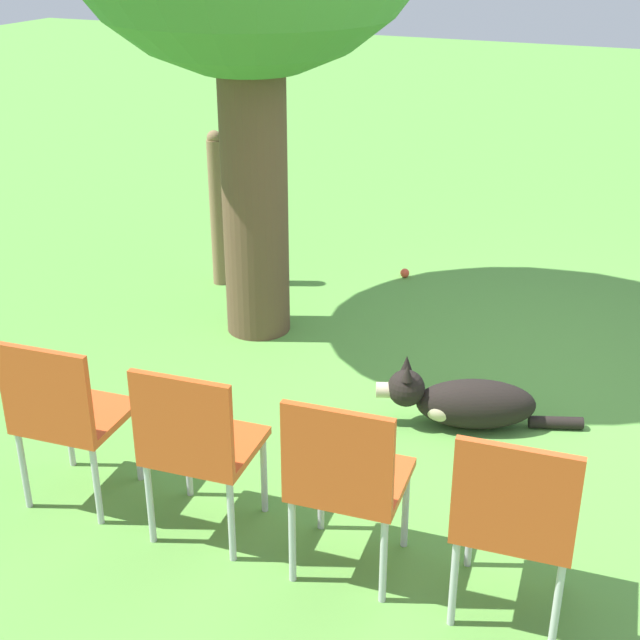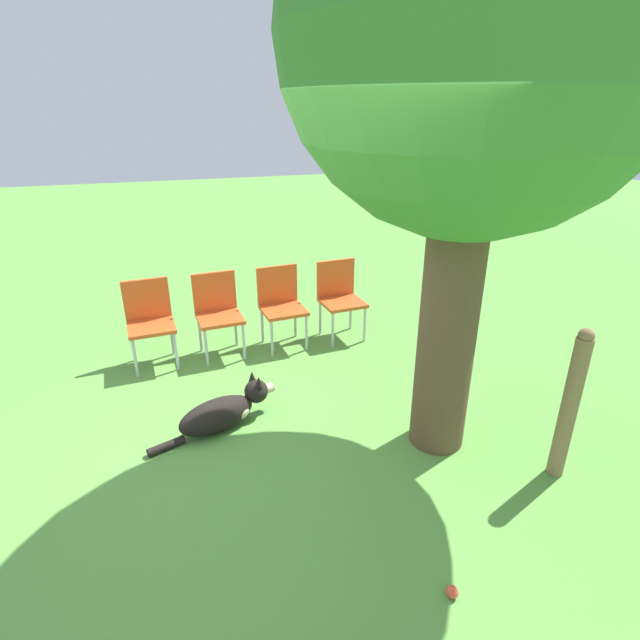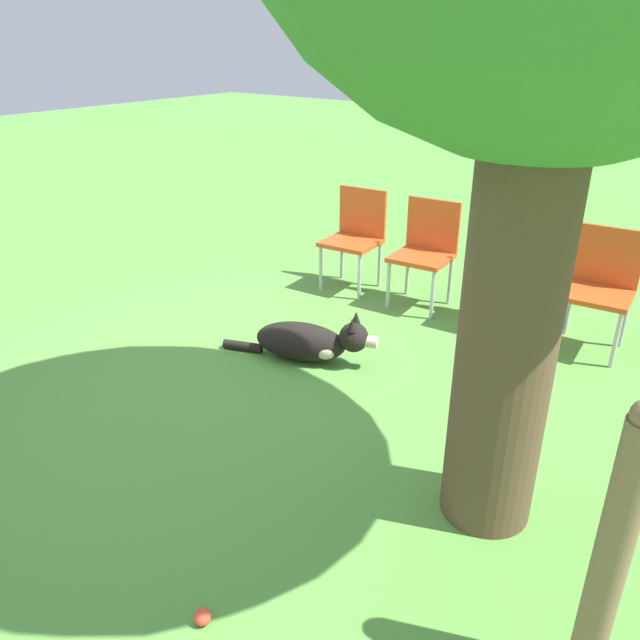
{
  "view_description": "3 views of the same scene",
  "coord_description": "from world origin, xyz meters",
  "px_view_note": "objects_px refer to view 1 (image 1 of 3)",
  "views": [
    {
      "loc": [
        -4.53,
        -1.08,
        2.5
      ],
      "look_at": [
        -0.78,
        0.53,
        0.63
      ],
      "focal_mm": 50.0,
      "sensor_mm": 36.0,
      "label": 1
    },
    {
      "loc": [
        3.0,
        -0.43,
        2.43
      ],
      "look_at": [
        -0.84,
        0.77,
        0.67
      ],
      "focal_mm": 28.0,
      "sensor_mm": 36.0,
      "label": 2
    },
    {
      "loc": [
        2.51,
        2.15,
        2.05
      ],
      "look_at": [
        -0.52,
        -0.12,
        0.29
      ],
      "focal_mm": 35.0,
      "sensor_mm": 36.0,
      "label": 3
    }
  ],
  "objects_px": {
    "red_chair_0": "(515,515)",
    "fence_post": "(218,208)",
    "red_chair_3": "(65,411)",
    "red_chair_2": "(196,441)",
    "tennis_ball": "(405,273)",
    "red_chair_1": "(345,476)",
    "dog": "(463,402)"
  },
  "relations": [
    {
      "from": "dog",
      "to": "fence_post",
      "type": "xyz_separation_m",
      "value": [
        1.27,
        2.17,
        0.43
      ]
    },
    {
      "from": "red_chair_1",
      "to": "tennis_ball",
      "type": "bearing_deg",
      "value": 9.59
    },
    {
      "from": "dog",
      "to": "red_chair_2",
      "type": "bearing_deg",
      "value": 39.4
    },
    {
      "from": "red_chair_1",
      "to": "red_chair_2",
      "type": "bearing_deg",
      "value": 86.84
    },
    {
      "from": "red_chair_0",
      "to": "red_chair_1",
      "type": "relative_size",
      "value": 1.0
    },
    {
      "from": "fence_post",
      "to": "dog",
      "type": "bearing_deg",
      "value": -120.27
    },
    {
      "from": "fence_post",
      "to": "red_chair_3",
      "type": "xyz_separation_m",
      "value": [
        -2.64,
        -0.7,
        -0.08
      ]
    },
    {
      "from": "dog",
      "to": "red_chair_3",
      "type": "relative_size",
      "value": 1.25
    },
    {
      "from": "red_chair_0",
      "to": "red_chair_1",
      "type": "distance_m",
      "value": 0.67
    },
    {
      "from": "tennis_ball",
      "to": "red_chair_1",
      "type": "bearing_deg",
      "value": -165.96
    },
    {
      "from": "red_chair_3",
      "to": "tennis_ball",
      "type": "distance_m",
      "value": 3.35
    },
    {
      "from": "fence_post",
      "to": "red_chair_3",
      "type": "bearing_deg",
      "value": -165.14
    },
    {
      "from": "fence_post",
      "to": "tennis_ball",
      "type": "distance_m",
      "value": 1.48
    },
    {
      "from": "red_chair_0",
      "to": "tennis_ball",
      "type": "height_order",
      "value": "red_chair_0"
    },
    {
      "from": "red_chair_3",
      "to": "dog",
      "type": "bearing_deg",
      "value": -51.33
    },
    {
      "from": "dog",
      "to": "red_chair_1",
      "type": "distance_m",
      "value": 1.39
    },
    {
      "from": "dog",
      "to": "red_chair_3",
      "type": "xyz_separation_m",
      "value": [
        -1.37,
        1.47,
        0.35
      ]
    },
    {
      "from": "dog",
      "to": "red_chair_1",
      "type": "xyz_separation_m",
      "value": [
        -1.34,
        0.14,
        0.35
      ]
    },
    {
      "from": "red_chair_0",
      "to": "red_chair_3",
      "type": "relative_size",
      "value": 1.0
    },
    {
      "from": "red_chair_2",
      "to": "red_chair_3",
      "type": "xyz_separation_m",
      "value": [
        -0.01,
        0.67,
        0.0
      ]
    },
    {
      "from": "red_chair_1",
      "to": "red_chair_0",
      "type": "bearing_deg",
      "value": -93.16
    },
    {
      "from": "red_chair_1",
      "to": "red_chair_2",
      "type": "height_order",
      "value": "same"
    },
    {
      "from": "dog",
      "to": "fence_post",
      "type": "height_order",
      "value": "fence_post"
    },
    {
      "from": "red_chair_0",
      "to": "fence_post",
      "type": "bearing_deg",
      "value": 41.65
    },
    {
      "from": "red_chair_3",
      "to": "red_chair_2",
      "type": "bearing_deg",
      "value": -93.16
    },
    {
      "from": "dog",
      "to": "red_chair_2",
      "type": "height_order",
      "value": "red_chair_2"
    },
    {
      "from": "fence_post",
      "to": "tennis_ball",
      "type": "xyz_separation_m",
      "value": [
        0.64,
        -1.22,
        -0.54
      ]
    },
    {
      "from": "red_chair_2",
      "to": "red_chair_1",
      "type": "bearing_deg",
      "value": -93.16
    },
    {
      "from": "dog",
      "to": "red_chair_1",
      "type": "height_order",
      "value": "red_chair_1"
    },
    {
      "from": "dog",
      "to": "tennis_ball",
      "type": "height_order",
      "value": "dog"
    },
    {
      "from": "red_chair_2",
      "to": "red_chair_0",
      "type": "bearing_deg",
      "value": -93.16
    },
    {
      "from": "red_chair_0",
      "to": "dog",
      "type": "bearing_deg",
      "value": 17.21
    }
  ]
}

